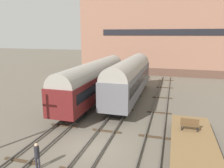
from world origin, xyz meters
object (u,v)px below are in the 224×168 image
at_px(train_car_maroon, 94,79).
at_px(bench, 190,124).
at_px(person_worker, 37,153).
at_px(train_car_grey, 129,77).

xyz_separation_m(train_car_maroon, bench, (10.97, -8.06, -1.48)).
distance_m(bench, person_worker, 11.47).
bearing_deg(train_car_grey, bench, -55.06).
relative_size(train_car_maroon, bench, 13.13).
xyz_separation_m(train_car_grey, person_worker, (-2.62, -16.27, -2.02)).
bearing_deg(person_worker, train_car_maroon, 95.98).
bearing_deg(train_car_grey, train_car_maroon, -157.52).
bearing_deg(person_worker, train_car_grey, 80.86).
distance_m(train_car_maroon, train_car_grey, 4.48).
distance_m(train_car_maroon, bench, 13.69).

